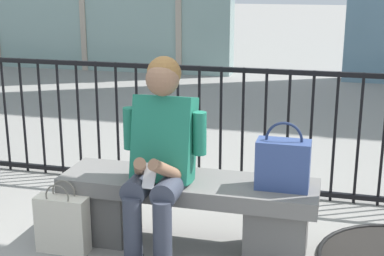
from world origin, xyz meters
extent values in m
plane|color=gray|center=(0.00, 0.00, 0.00)|extent=(60.00, 60.00, 0.00)
cube|color=slate|center=(0.00, 0.00, 0.40)|extent=(1.60, 0.44, 0.10)
cube|color=#605E5B|center=(-0.56, 0.00, 0.17)|extent=(0.36, 0.37, 0.35)
cube|color=#605E5B|center=(0.56, 0.00, 0.17)|extent=(0.36, 0.37, 0.35)
cylinder|color=#383D4C|center=(-0.23, -0.18, 0.47)|extent=(0.15, 0.40, 0.15)
cylinder|color=#383D4C|center=(-0.23, -0.38, 0.23)|extent=(0.11, 0.11, 0.45)
cylinder|color=#383D4C|center=(-0.05, -0.18, 0.47)|extent=(0.15, 0.40, 0.15)
cylinder|color=#383D4C|center=(-0.05, -0.38, 0.23)|extent=(0.11, 0.11, 0.45)
cube|color=#1E7259|center=(-0.14, -0.04, 0.71)|extent=(0.36, 0.30, 0.55)
cylinder|color=#1E7259|center=(-0.36, -0.04, 0.76)|extent=(0.08, 0.08, 0.26)
cylinder|color=#8E664C|center=(-0.22, -0.26, 0.59)|extent=(0.16, 0.28, 0.20)
cylinder|color=#1E7259|center=(0.08, -0.04, 0.76)|extent=(0.08, 0.08, 0.26)
cylinder|color=#8E664C|center=(-0.06, -0.26, 0.59)|extent=(0.16, 0.28, 0.20)
cube|color=silver|center=(-0.14, -0.32, 0.57)|extent=(0.07, 0.10, 0.13)
sphere|color=#8E664C|center=(-0.14, -0.06, 1.08)|extent=(0.20, 0.20, 0.20)
sphere|color=olive|center=(-0.14, -0.03, 1.11)|extent=(0.20, 0.20, 0.20)
cube|color=#33477F|center=(0.58, -0.01, 0.60)|extent=(0.31, 0.16, 0.29)
torus|color=#1E2A4C|center=(0.58, -0.01, 0.75)|extent=(0.22, 0.02, 0.22)
cube|color=beige|center=(-0.73, -0.28, 0.18)|extent=(0.33, 0.12, 0.36)
torus|color=slate|center=(-0.73, -0.32, 0.38)|extent=(0.16, 0.01, 0.16)
torus|color=slate|center=(-0.73, -0.24, 0.38)|extent=(0.16, 0.01, 0.16)
cylinder|color=black|center=(-1.90, 0.97, 0.50)|extent=(0.02, 0.02, 1.00)
cylinder|color=black|center=(-1.73, 0.97, 0.50)|extent=(0.02, 0.02, 1.00)
cylinder|color=black|center=(-1.55, 0.97, 0.50)|extent=(0.02, 0.02, 1.00)
cylinder|color=black|center=(-1.38, 0.97, 0.50)|extent=(0.02, 0.02, 1.00)
cylinder|color=black|center=(-1.21, 0.97, 0.50)|extent=(0.02, 0.02, 1.00)
cylinder|color=black|center=(-1.04, 0.97, 0.50)|extent=(0.02, 0.02, 1.00)
cylinder|color=black|center=(-0.86, 0.97, 0.50)|extent=(0.02, 0.02, 1.00)
cylinder|color=black|center=(-0.69, 0.97, 0.50)|extent=(0.02, 0.02, 1.00)
cylinder|color=black|center=(-0.52, 0.97, 0.50)|extent=(0.02, 0.02, 1.00)
cylinder|color=black|center=(-0.35, 0.97, 0.50)|extent=(0.02, 0.02, 1.00)
cylinder|color=black|center=(-0.17, 0.97, 0.50)|extent=(0.02, 0.02, 1.00)
cylinder|color=black|center=(0.00, 0.97, 0.50)|extent=(0.02, 0.02, 1.00)
cylinder|color=black|center=(0.17, 0.97, 0.50)|extent=(0.02, 0.02, 1.00)
cylinder|color=black|center=(0.35, 0.97, 0.50)|extent=(0.02, 0.02, 1.00)
cylinder|color=black|center=(0.52, 0.97, 0.50)|extent=(0.02, 0.02, 1.00)
cylinder|color=black|center=(0.69, 0.97, 0.50)|extent=(0.02, 0.02, 1.00)
cylinder|color=black|center=(0.86, 0.97, 0.50)|extent=(0.02, 0.02, 1.00)
cylinder|color=black|center=(1.04, 0.97, 0.50)|extent=(0.02, 0.02, 1.00)
cylinder|color=black|center=(1.21, 0.97, 0.50)|extent=(0.02, 0.02, 1.00)
cube|color=black|center=(0.00, 0.97, 0.05)|extent=(8.64, 0.04, 0.04)
cube|color=black|center=(0.00, 0.97, 0.98)|extent=(8.64, 0.04, 0.04)
camera|label=1|loc=(0.85, -3.13, 1.67)|focal=52.10mm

